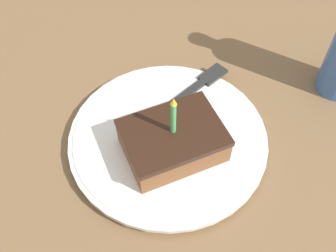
{
  "coord_description": "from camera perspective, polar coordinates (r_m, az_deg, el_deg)",
  "views": [
    {
      "loc": [
        -0.27,
        0.11,
        0.46
      ],
      "look_at": [
        0.02,
        -0.01,
        0.04
      ],
      "focal_mm": 42.0,
      "sensor_mm": 36.0,
      "label": 1
    }
  ],
  "objects": [
    {
      "name": "ground_plane",
      "position": [
        0.56,
        -0.36,
        -5.95
      ],
      "size": [
        2.4,
        2.4,
        0.04
      ],
      "color": "brown",
      "rests_on": "ground"
    },
    {
      "name": "plate",
      "position": [
        0.55,
        -0.0,
        -1.84
      ],
      "size": [
        0.28,
        0.28,
        0.02
      ],
      "color": "white",
      "rests_on": "ground_plane"
    },
    {
      "name": "cake_slice",
      "position": [
        0.51,
        0.75,
        -2.14
      ],
      "size": [
        0.09,
        0.13,
        0.11
      ],
      "color": "brown",
      "rests_on": "plate"
    },
    {
      "name": "fork",
      "position": [
        0.59,
        2.45,
        4.46
      ],
      "size": [
        0.09,
        0.19,
        0.0
      ],
      "color": "#262626",
      "rests_on": "plate"
    }
  ]
}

